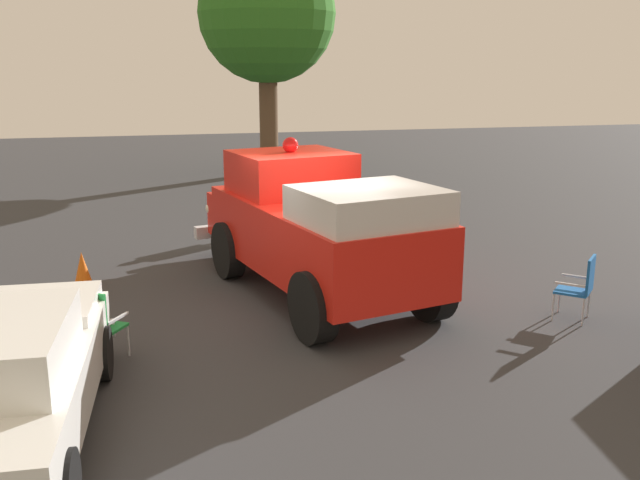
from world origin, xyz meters
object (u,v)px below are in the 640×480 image
spectator_seated (370,212)px  oak_tree_right (267,15)px  vintage_fire_truck (314,225)px  lawn_chair_near_truck (371,216)px  lawn_chair_spare (97,321)px  spectator_standing (281,190)px  lawn_chair_by_car (581,284)px  traffic_cone (83,270)px

spectator_seated → oak_tree_right: bearing=-88.2°
vintage_fire_truck → lawn_chair_near_truck: size_ratio=6.16×
vintage_fire_truck → lawn_chair_spare: (3.42, 2.21, -0.61)m
spectator_standing → vintage_fire_truck: bearing=85.9°
vintage_fire_truck → lawn_chair_spare: vintage_fire_truck is taller
lawn_chair_by_car → spectator_standing: 7.82m
lawn_chair_by_car → vintage_fire_truck: bearing=-32.2°
lawn_chair_near_truck → traffic_cone: bearing=17.3°
lawn_chair_near_truck → traffic_cone: lawn_chair_near_truck is taller
oak_tree_right → traffic_cone: size_ratio=12.55×
spectator_seated → traffic_cone: bearing=16.4°
spectator_standing → oak_tree_right: oak_tree_right is taller
spectator_standing → traffic_cone: 5.53m
vintage_fire_truck → traffic_cone: size_ratio=9.90×
traffic_cone → spectator_standing: bearing=-140.4°
traffic_cone → vintage_fire_truck: bearing=161.5°
lawn_chair_by_car → spectator_standing: (3.29, -7.09, 0.37)m
lawn_chair_spare → vintage_fire_truck: bearing=-147.1°
spectator_seated → oak_tree_right: (0.34, -10.90, 4.82)m
lawn_chair_by_car → traffic_cone: (7.52, -3.59, -0.28)m
spectator_standing → traffic_cone: size_ratio=2.64×
spectator_seated → traffic_cone: size_ratio=2.03×
lawn_chair_spare → oak_tree_right: oak_tree_right is taller
oak_tree_right → traffic_cone: bearing=66.3°
lawn_chair_near_truck → lawn_chair_spare: size_ratio=1.00×
lawn_chair_by_car → lawn_chair_spare: same height
lawn_chair_spare → traffic_cone: lawn_chair_spare is taller
lawn_chair_spare → lawn_chair_by_car: bearing=179.3°
lawn_chair_spare → traffic_cone: size_ratio=1.61×
lawn_chair_spare → lawn_chair_near_truck: bearing=-135.5°
lawn_chair_near_truck → lawn_chair_spare: (5.45, 5.36, 0.00)m
vintage_fire_truck → lawn_chair_near_truck: vintage_fire_truck is taller
oak_tree_right → lawn_chair_near_truck: bearing=92.0°
oak_tree_right → lawn_chair_spare: bearing=72.6°
lawn_chair_near_truck → vintage_fire_truck: bearing=57.1°
lawn_chair_near_truck → lawn_chair_by_car: same height
lawn_chair_spare → spectator_standing: spectator_standing is taller
lawn_chair_by_car → spectator_seated: 5.57m
lawn_chair_spare → spectator_standing: (-3.76, -7.01, 0.37)m
vintage_fire_truck → spectator_seated: size_ratio=4.87×
lawn_chair_near_truck → spectator_standing: size_ratio=0.61×
vintage_fire_truck → spectator_standing: 4.82m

